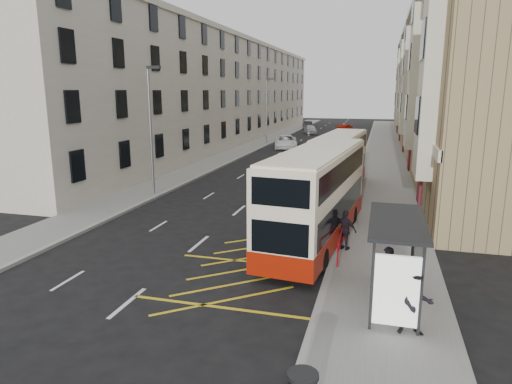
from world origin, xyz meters
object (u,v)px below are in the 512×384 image
(car_red, at_px, (345,128))
(car_silver, at_px, (310,129))
(double_decker_rear, at_px, (339,163))
(street_lamp_far, at_px, (267,107))
(pedestrian_mid, at_px, (416,304))
(pedestrian_near, at_px, (387,272))
(white_van, at_px, (286,142))
(double_decker_front, at_px, (317,196))
(street_lamp_near, at_px, (151,124))
(bus_shelter, at_px, (402,247))
(car_dark, at_px, (308,125))
(pedestrian_far, at_px, (345,230))

(car_red, bearing_deg, car_silver, 63.06)
(double_decker_rear, xyz_separation_m, car_silver, (-8.18, 41.08, -1.25))
(double_decker_rear, distance_m, car_red, 46.04)
(street_lamp_far, distance_m, pedestrian_mid, 46.53)
(pedestrian_near, bearing_deg, double_decker_rear, -95.41)
(street_lamp_far, bearing_deg, white_van, -46.64)
(pedestrian_mid, height_order, car_red, pedestrian_mid)
(pedestrian_mid, xyz_separation_m, car_red, (-6.90, 64.09, -0.40))
(double_decker_front, xyz_separation_m, car_red, (-3.16, 56.62, -1.48))
(pedestrian_near, xyz_separation_m, car_silver, (-11.18, 57.09, -0.29))
(street_lamp_near, bearing_deg, pedestrian_near, -39.21)
(street_lamp_near, relative_size, double_decker_front, 0.75)
(bus_shelter, relative_size, street_lamp_near, 0.53)
(bus_shelter, relative_size, white_van, 0.77)
(double_decker_rear, height_order, pedestrian_near, double_decker_rear)
(street_lamp_far, height_order, car_dark, street_lamp_far)
(pedestrian_far, bearing_deg, car_red, -62.14)
(double_decker_front, distance_m, white_van, 34.11)
(street_lamp_near, height_order, pedestrian_near, street_lamp_near)
(pedestrian_mid, bearing_deg, pedestrian_far, 103.68)
(bus_shelter, distance_m, white_van, 40.78)
(bus_shelter, bearing_deg, car_silver, 101.28)
(double_decker_front, height_order, white_van, double_decker_front)
(pedestrian_far, bearing_deg, pedestrian_near, 134.48)
(double_decker_rear, bearing_deg, white_van, 115.20)
(street_lamp_near, height_order, pedestrian_mid, street_lamp_near)
(bus_shelter, distance_m, double_decker_rear, 17.03)
(double_decker_front, height_order, car_red, double_decker_front)
(pedestrian_near, bearing_deg, bus_shelter, 100.93)
(street_lamp_far, relative_size, white_van, 1.45)
(car_dark, bearing_deg, pedestrian_far, -97.39)
(white_van, distance_m, car_dark, 29.01)
(car_dark, bearing_deg, double_decker_rear, -96.52)
(car_dark, bearing_deg, street_lamp_far, -110.33)
(street_lamp_far, height_order, double_decker_rear, street_lamp_far)
(pedestrian_far, bearing_deg, street_lamp_far, -47.87)
(double_decker_rear, distance_m, car_silver, 41.91)
(pedestrian_near, relative_size, car_silver, 0.41)
(bus_shelter, relative_size, double_decker_front, 0.40)
(bus_shelter, xyz_separation_m, street_lamp_near, (-14.69, 12.39, 2.50))
(double_decker_front, height_order, pedestrian_far, double_decker_front)
(double_decker_front, xyz_separation_m, car_silver, (-8.18, 51.78, -1.42))
(double_decker_front, relative_size, double_decker_rear, 1.09)
(street_lamp_far, relative_size, double_decker_front, 0.75)
(double_decker_front, bearing_deg, car_silver, 104.83)
(pedestrian_far, xyz_separation_m, white_van, (-9.57, 34.13, -0.23))
(street_lamp_near, bearing_deg, pedestrian_far, -30.36)
(double_decker_front, bearing_deg, pedestrian_mid, -57.54)
(pedestrian_far, distance_m, car_dark, 64.12)
(car_red, bearing_deg, pedestrian_mid, 115.35)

